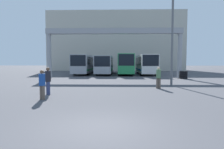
# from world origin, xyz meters

# --- Properties ---
(ground_plane) EXTENTS (200.00, 200.00, 0.00)m
(ground_plane) POSITION_xyz_m (0.00, 0.00, 0.00)
(ground_plane) COLOR #47474C
(building_backdrop) EXTENTS (32.01, 12.00, 13.82)m
(building_backdrop) POSITION_xyz_m (0.00, 45.30, 6.91)
(building_backdrop) COLOR #B7B2A3
(building_backdrop) RESTS_ON ground
(overhead_gantry) EXTENTS (17.72, 0.80, 6.47)m
(overhead_gantry) POSITION_xyz_m (0.00, 19.85, 5.17)
(overhead_gantry) COLOR gray
(overhead_gantry) RESTS_ON ground
(bus_slot_0) EXTENTS (2.50, 11.62, 3.22)m
(bus_slot_0) POSITION_xyz_m (-5.24, 28.19, 1.85)
(bus_slot_0) COLOR #999EA5
(bus_slot_0) RESTS_ON ground
(bus_slot_1) EXTENTS (2.55, 12.48, 3.06)m
(bus_slot_1) POSITION_xyz_m (-1.75, 28.62, 1.77)
(bus_slot_1) COLOR #999EA5
(bus_slot_1) RESTS_ON ground
(bus_slot_2) EXTENTS (2.49, 10.33, 3.35)m
(bus_slot_2) POSITION_xyz_m (1.75, 27.54, 1.93)
(bus_slot_2) COLOR #268C4C
(bus_slot_2) RESTS_ON ground
(bus_slot_3) EXTENTS (2.57, 10.19, 3.24)m
(bus_slot_3) POSITION_xyz_m (5.24, 27.47, 1.87)
(bus_slot_3) COLOR silver
(bus_slot_3) RESTS_ON ground
(pedestrian_near_left) EXTENTS (0.37, 0.37, 1.76)m
(pedestrian_near_left) POSITION_xyz_m (3.84, 9.83, 0.94)
(pedestrian_near_left) COLOR brown
(pedestrian_near_left) RESTS_ON ground
(pedestrian_near_center) EXTENTS (0.38, 0.38, 1.80)m
(pedestrian_near_center) POSITION_xyz_m (-4.05, 6.62, 0.96)
(pedestrian_near_center) COLOR navy
(pedestrian_near_center) RESTS_ON ground
(pedestrian_mid_right) EXTENTS (0.35, 0.35, 1.70)m
(pedestrian_mid_right) POSITION_xyz_m (-3.77, 4.87, 0.90)
(pedestrian_mid_right) COLOR brown
(pedestrian_mid_right) RESTS_ON ground
(tire_stack) EXTENTS (1.04, 1.04, 0.96)m
(tire_stack) POSITION_xyz_m (8.88, 19.21, 0.48)
(tire_stack) COLOR black
(tire_stack) RESTS_ON ground
(lamp_post) EXTENTS (0.36, 0.36, 8.90)m
(lamp_post) POSITION_xyz_m (5.41, 11.83, 4.81)
(lamp_post) COLOR #595B60
(lamp_post) RESTS_ON ground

